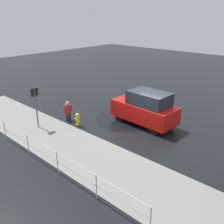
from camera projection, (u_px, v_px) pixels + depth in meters
ground_plane at (146, 129)px, 14.28m from camera, size 60.00×60.00×0.00m
kerb_strip at (93, 158)px, 11.39m from camera, size 24.00×3.20×0.04m
moving_hatchback at (145, 108)px, 14.57m from camera, size 3.97×1.88×2.06m
fire_hydrant at (78, 120)px, 14.57m from camera, size 0.42×0.31×0.80m
pedestrian at (68, 110)px, 15.28m from camera, size 0.30×0.56×1.22m
metal_railing at (57, 159)px, 10.07m from camera, size 9.10×0.04×1.05m
sign_post at (36, 102)px, 13.90m from camera, size 0.07×0.44×2.40m
puddle_patch at (124, 119)px, 15.61m from camera, size 3.65×3.65×0.01m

